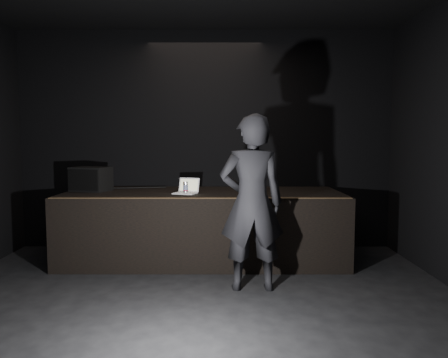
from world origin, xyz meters
The scene contains 11 objects.
ground centered at (0.00, 0.00, 0.00)m, with size 7.00×7.00×0.00m, color black.
room_walls centered at (0.00, 0.00, 2.02)m, with size 6.10×7.10×3.52m.
stage_riser centered at (0.00, 2.73, 0.50)m, with size 4.00×1.50×1.00m, color black.
riser_lip centered at (0.00, 2.02, 1.01)m, with size 3.92×0.10×0.01m, color brown.
stage_monitor centered at (-1.67, 2.84, 1.18)m, with size 0.62×0.53×0.36m.
cable centered at (-1.12, 3.18, 1.01)m, with size 0.02×0.02×1.02m, color black.
laptop centered at (-0.22, 2.55, 1.06)m, with size 0.39×0.37×0.21m.
beer_can centered at (-0.24, 2.51, 1.08)m, with size 0.07×0.07×0.17m.
plastic_cup centered at (1.03, 2.74, 1.05)m, with size 0.07×0.07×0.09m, color white.
wii_remote centered at (0.74, 2.08, 1.01)m, with size 0.04×0.15×0.03m, color white.
person centered at (0.63, 1.43, 1.02)m, with size 0.75×0.49×2.05m, color black.
Camera 1 is at (0.31, -3.59, 1.74)m, focal length 35.00 mm.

